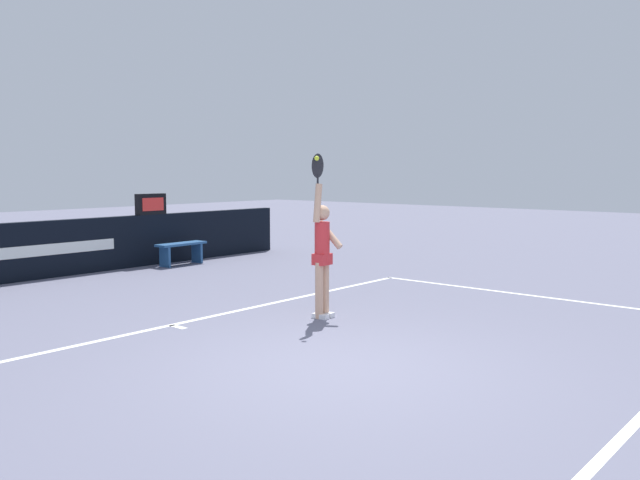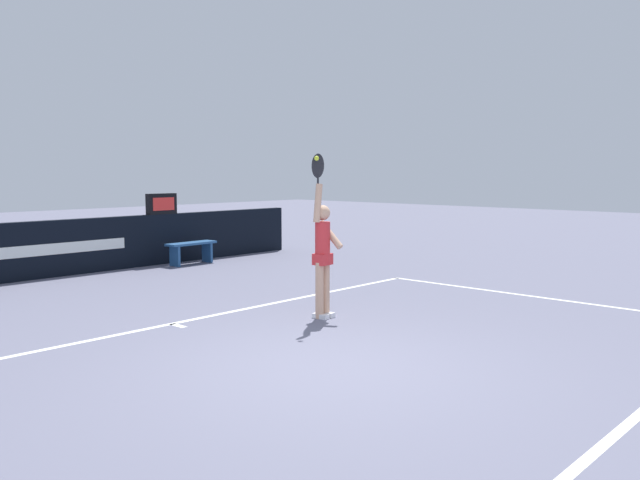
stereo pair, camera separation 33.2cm
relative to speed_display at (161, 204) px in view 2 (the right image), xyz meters
name	(u,v)px [view 2 (the right image)]	position (x,y,z in m)	size (l,w,h in m)	color
ground_plane	(331,367)	(-3.33, -8.08, -1.36)	(60.00, 60.00, 0.00)	slate
court_lines	(327,366)	(-3.33, -8.03, -1.36)	(10.64, 5.91, 0.00)	white
back_wall	(13,252)	(-3.33, 0.00, -0.80)	(14.01, 0.20, 1.13)	black
speed_display	(161,204)	(0.00, 0.00, 0.00)	(0.71, 0.19, 0.47)	black
tennis_player	(323,251)	(-1.63, -6.42, -0.40)	(0.44, 0.42, 2.35)	tan
tennis_ball	(317,158)	(-1.86, -6.51, 0.91)	(0.07, 0.07, 0.07)	#CEE631
courtside_bench_near	(191,248)	(0.39, -0.56, -1.00)	(1.22, 0.40, 0.50)	#255084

